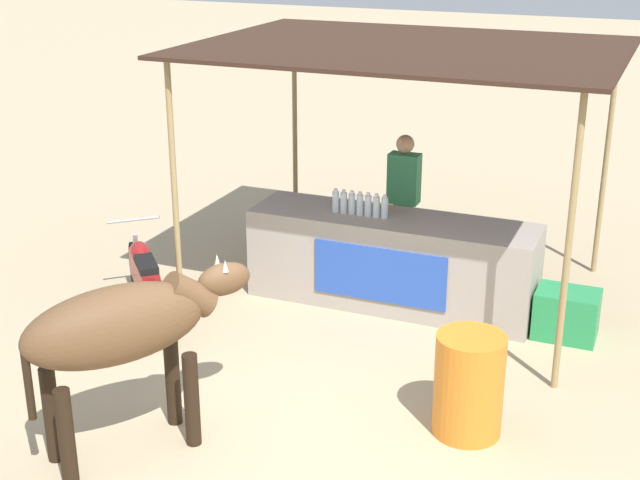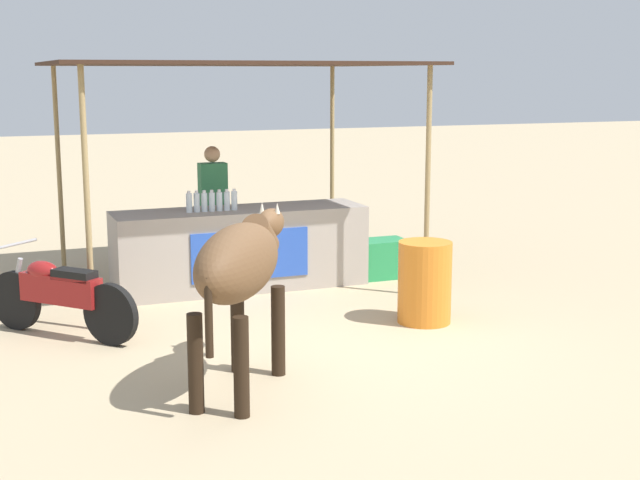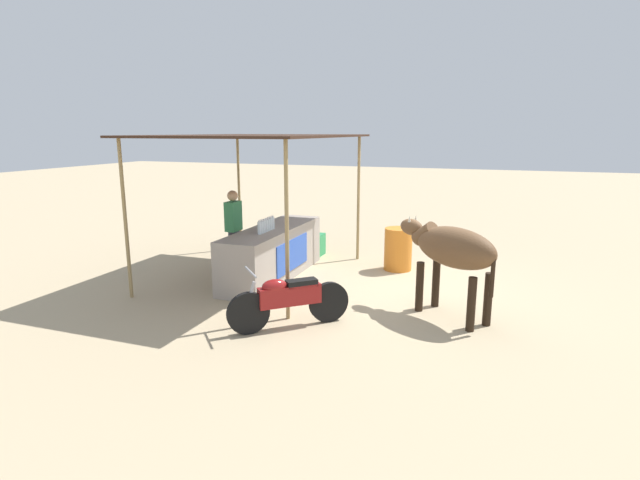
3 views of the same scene
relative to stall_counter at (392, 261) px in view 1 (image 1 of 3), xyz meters
The scene contains 9 objects.
ground_plane 2.25m from the stall_counter, 90.00° to the right, with size 60.00×60.00×0.00m, color tan.
stall_counter is the anchor object (origin of this frame).
stall_awning 2.11m from the stall_counter, 90.00° to the left, with size 4.20×3.20×2.67m.
water_bottle_row 0.69m from the stall_counter, behind, with size 0.61×0.07×0.25m.
vendor_behind_counter 0.85m from the stall_counter, 99.69° to the left, with size 0.34×0.22×1.65m.
cooler_box 1.85m from the stall_counter, ahead, with size 0.60×0.44×0.48m, color #268C4C.
water_barrel 2.52m from the stall_counter, 57.72° to the right, with size 0.55×0.55×0.85m, color orange.
cow 3.55m from the stall_counter, 106.20° to the right, with size 1.34×1.70×1.44m.
motorcycle_parked 2.56m from the stall_counter, 149.84° to the right, with size 1.27×1.38×0.90m.
Camera 1 is at (2.64, -6.08, 3.95)m, focal length 50.00 mm.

